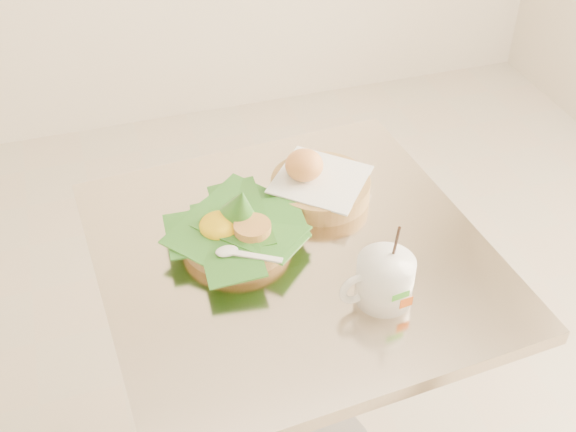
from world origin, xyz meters
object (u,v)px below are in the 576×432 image
object	(u,v)px
rice_basket	(236,227)
bread_basket	(318,183)
cafe_table	(292,330)
coffee_mug	(383,279)

from	to	relation	value
rice_basket	bread_basket	distance (m)	0.21
cafe_table	bread_basket	bearing A→B (deg)	55.11
cafe_table	coffee_mug	world-z (taller)	coffee_mug
coffee_mug	rice_basket	bearing A→B (deg)	132.42
cafe_table	coffee_mug	distance (m)	0.33
cafe_table	rice_basket	distance (m)	0.28
rice_basket	coffee_mug	size ratio (longest dim) A/B	1.52
bread_basket	coffee_mug	bearing A→B (deg)	-88.20
rice_basket	coffee_mug	distance (m)	0.30
cafe_table	coffee_mug	xyz separation A→B (m)	(0.11, -0.16, 0.27)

